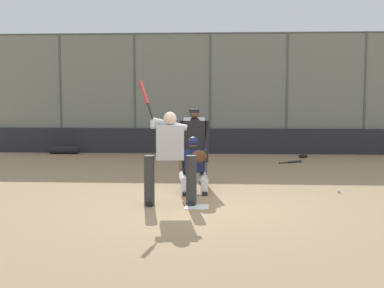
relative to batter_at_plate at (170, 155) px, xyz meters
name	(u,v)px	position (x,y,z in m)	size (l,w,h in m)	color
ground_plane	(197,207)	(-0.50, 0.12, -0.94)	(160.00, 160.00, 0.00)	#9E7F5B
home_plate_marker	(197,207)	(-0.50, 0.12, -0.93)	(0.43, 0.43, 0.01)	white
backstop_fence	(210,91)	(-0.50, -8.75, 1.21)	(15.70, 0.08, 4.12)	#515651
padding_wall	(210,141)	(-0.50, -8.65, -0.51)	(15.31, 0.18, 0.85)	#28282D
bleachers_beyond	(265,137)	(-2.56, -10.90, -0.55)	(10.94, 1.95, 1.16)	slate
batter_at_plate	(170,155)	(0.00, 0.00, 0.00)	(1.12, 0.60, 2.29)	#333333
catcher_behind_plate	(194,164)	(-0.37, -1.17, -0.33)	(0.65, 0.76, 1.17)	silver
umpire_home	(194,144)	(-0.32, -2.28, -0.02)	(0.70, 0.44, 1.71)	#4C4C51
spare_bat_near_backstop	(293,162)	(-3.03, -6.24, -0.90)	(0.74, 0.55, 0.07)	black
fielding_glove_on_dirt	(303,156)	(-3.51, -7.56, -0.88)	(0.30, 0.23, 0.11)	black
baseball_loose	(339,191)	(-3.36, -1.46, -0.90)	(0.07, 0.07, 0.07)	white
equipment_bag_dugout_side	(64,150)	(4.47, -8.19, -0.80)	(1.09, 0.27, 0.27)	black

